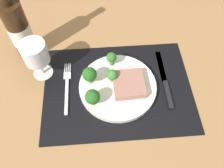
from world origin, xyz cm
name	(u,v)px	position (x,y,z in cm)	size (l,w,h in cm)	color
ground_plane	(118,91)	(0.00, 0.00, -1.50)	(140.00, 110.00, 3.00)	#996D42
placemat	(118,88)	(0.00, 0.00, 0.15)	(47.42, 35.22, 0.30)	black
plate	(118,86)	(0.00, 0.00, 1.10)	(24.68, 24.68, 1.60)	silver
steak	(129,84)	(3.42, -0.64, 3.10)	(9.60, 9.93, 2.39)	#9E6B5B
broccoli_center	(93,97)	(-7.91, -5.70, 5.39)	(4.48, 4.48, 5.89)	#6B994C
broccoli_near_fork	(112,58)	(-1.32, 8.60, 5.04)	(3.34, 3.34, 5.09)	#5B8942
broccoli_front_edge	(90,75)	(-8.56, 1.99, 5.83)	(4.50, 4.50, 6.34)	#6B994C
broccoli_back_left	(112,75)	(-1.63, 2.05, 4.68)	(3.43, 3.43, 4.66)	#5B8942
fork	(67,87)	(-16.31, 1.42, 0.55)	(2.40, 19.20, 0.50)	silver
knife	(165,83)	(15.65, 0.53, 0.60)	(1.80, 23.00, 0.80)	black
wine_bottle	(19,30)	(-30.06, 17.22, 11.14)	(7.13, 7.13, 30.66)	#331E0F
wine_glass	(35,54)	(-24.48, 7.97, 9.67)	(7.89, 7.89, 13.93)	silver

